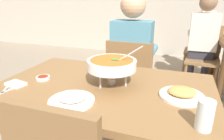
% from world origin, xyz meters
% --- Properties ---
extents(dining_table_main, '(1.32, 0.84, 0.75)m').
position_xyz_m(dining_table_main, '(0.00, 0.00, 0.64)').
color(dining_table_main, brown).
rests_on(dining_table_main, ground_plane).
extents(chair_diner_main, '(0.44, 0.44, 0.90)m').
position_xyz_m(chair_diner_main, '(-0.00, 0.70, 0.51)').
color(chair_diner_main, brown).
rests_on(chair_diner_main, ground_plane).
extents(diner_main, '(0.40, 0.45, 1.31)m').
position_xyz_m(diner_main, '(0.00, 0.74, 0.75)').
color(diner_main, '#2D2D38').
rests_on(diner_main, ground_plane).
extents(curry_bowl, '(0.33, 0.30, 0.26)m').
position_xyz_m(curry_bowl, '(0.04, 0.03, 0.88)').
color(curry_bowl, silver).
rests_on(curry_bowl, dining_table_main).
extents(rice_plate, '(0.24, 0.24, 0.06)m').
position_xyz_m(rice_plate, '(-0.08, -0.26, 0.77)').
color(rice_plate, white).
rests_on(rice_plate, dining_table_main).
extents(appetizer_plate, '(0.24, 0.24, 0.06)m').
position_xyz_m(appetizer_plate, '(0.46, -0.01, 0.77)').
color(appetizer_plate, white).
rests_on(appetizer_plate, dining_table_main).
extents(sauce_dish, '(0.09, 0.09, 0.02)m').
position_xyz_m(sauce_dish, '(-0.42, -0.04, 0.76)').
color(sauce_dish, white).
rests_on(sauce_dish, dining_table_main).
extents(napkin_folded, '(0.13, 0.10, 0.02)m').
position_xyz_m(napkin_folded, '(-0.52, -0.18, 0.75)').
color(napkin_folded, white).
rests_on(napkin_folded, dining_table_main).
extents(fork_utensil, '(0.09, 0.16, 0.01)m').
position_xyz_m(fork_utensil, '(-0.54, -0.23, 0.75)').
color(fork_utensil, silver).
rests_on(fork_utensil, dining_table_main).
extents(spoon_utensil, '(0.05, 0.17, 0.01)m').
position_xyz_m(spoon_utensil, '(-0.49, -0.23, 0.75)').
color(spoon_utensil, silver).
rests_on(spoon_utensil, dining_table_main).
extents(drink_glass, '(0.07, 0.07, 0.13)m').
position_xyz_m(drink_glass, '(0.55, -0.28, 0.80)').
color(drink_glass, silver).
rests_on(drink_glass, dining_table_main).
extents(chair_bg_middle, '(0.48, 0.48, 0.90)m').
position_xyz_m(chair_bg_middle, '(0.73, 1.97, 0.51)').
color(chair_bg_middle, brown).
rests_on(chair_bg_middle, ground_plane).
extents(chair_bg_right, '(0.46, 0.46, 0.90)m').
position_xyz_m(chair_bg_right, '(0.80, 2.42, 0.51)').
color(chair_bg_right, brown).
rests_on(chair_bg_right, ground_plane).
extents(patron_bg_middle, '(0.40, 0.45, 1.31)m').
position_xyz_m(patron_bg_middle, '(0.70, 1.99, 0.75)').
color(patron_bg_middle, '#2D2D38').
rests_on(patron_bg_middle, ground_plane).
extents(patron_bg_right, '(0.45, 0.40, 1.31)m').
position_xyz_m(patron_bg_right, '(0.81, 2.51, 0.75)').
color(patron_bg_right, '#2D2D38').
rests_on(patron_bg_right, ground_plane).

